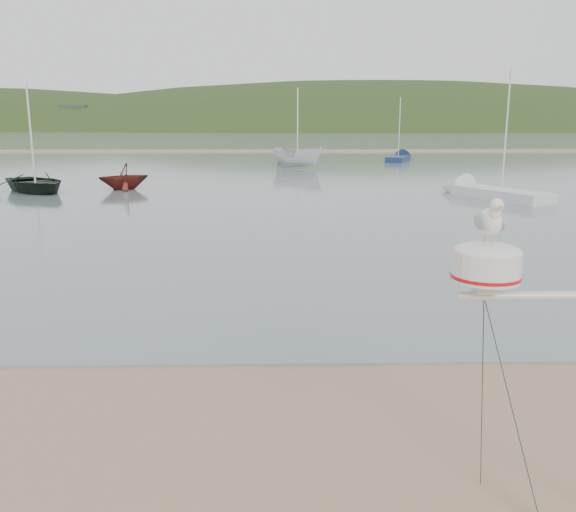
{
  "coord_description": "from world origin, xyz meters",
  "views": [
    {
      "loc": [
        2.01,
        -5.45,
        4.01
      ],
      "look_at": [
        2.14,
        1.0,
        2.55
      ],
      "focal_mm": 38.0,
      "sensor_mm": 36.0,
      "label": 1
    }
  ],
  "objects_px": {
    "boat_dark": "(32,146)",
    "sailboat_blue_far": "(401,157)",
    "boat_red": "(123,165)",
    "sailboat_white_near": "(474,190)",
    "boat_white": "(298,139)"
  },
  "relations": [
    {
      "from": "boat_dark",
      "to": "sailboat_blue_far",
      "type": "xyz_separation_m",
      "value": [
        25.32,
        25.46,
        -2.26
      ]
    },
    {
      "from": "boat_red",
      "to": "sailboat_blue_far",
      "type": "height_order",
      "value": "sailboat_blue_far"
    },
    {
      "from": "sailboat_white_near",
      "to": "boat_white",
      "type": "bearing_deg",
      "value": 116.81
    },
    {
      "from": "boat_white",
      "to": "sailboat_blue_far",
      "type": "height_order",
      "value": "sailboat_blue_far"
    },
    {
      "from": "sailboat_blue_far",
      "to": "sailboat_white_near",
      "type": "height_order",
      "value": "sailboat_white_near"
    },
    {
      "from": "boat_red",
      "to": "boat_white",
      "type": "relative_size",
      "value": 0.6
    },
    {
      "from": "boat_red",
      "to": "sailboat_blue_far",
      "type": "xyz_separation_m",
      "value": [
        20.78,
        24.23,
        -1.14
      ]
    },
    {
      "from": "boat_red",
      "to": "sailboat_white_near",
      "type": "height_order",
      "value": "sailboat_white_near"
    },
    {
      "from": "boat_red",
      "to": "sailboat_white_near",
      "type": "relative_size",
      "value": 0.4
    },
    {
      "from": "boat_red",
      "to": "boat_dark",
      "type": "bearing_deg",
      "value": -104.6
    },
    {
      "from": "boat_dark",
      "to": "boat_red",
      "type": "height_order",
      "value": "boat_dark"
    },
    {
      "from": "boat_dark",
      "to": "sailboat_white_near",
      "type": "relative_size",
      "value": 0.72
    },
    {
      "from": "boat_dark",
      "to": "sailboat_white_near",
      "type": "xyz_separation_m",
      "value": [
        23.65,
        -1.8,
        -2.26
      ]
    },
    {
      "from": "boat_red",
      "to": "sailboat_white_near",
      "type": "distance_m",
      "value": 19.39
    },
    {
      "from": "boat_white",
      "to": "sailboat_white_near",
      "type": "relative_size",
      "value": 0.67
    }
  ]
}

